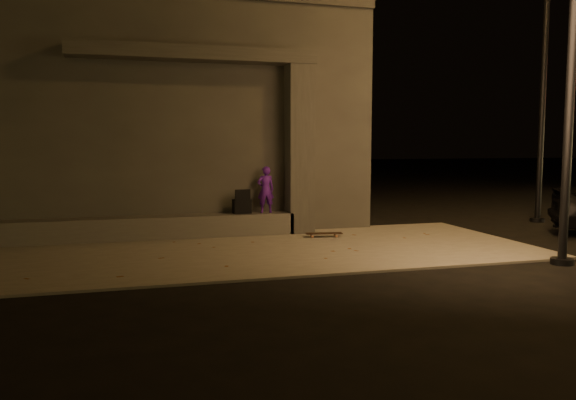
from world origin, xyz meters
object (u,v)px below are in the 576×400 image
object	(u,v)px
backpack	(242,205)
street_lamp_0	(574,6)
skateboarder	(266,190)
column	(299,150)
skateboard	(324,234)

from	to	relation	value
backpack	street_lamp_0	xyz separation A→B (m)	(4.50, -4.19, 3.45)
skateboarder	street_lamp_0	xyz separation A→B (m)	(3.98, -4.19, 3.13)
column	backpack	size ratio (longest dim) A/B	6.89
skateboard	street_lamp_0	distance (m)	6.02
skateboarder	skateboard	world-z (taller)	skateboarder
column	skateboard	xyz separation A→B (m)	(0.30, -0.79, -1.73)
backpack	street_lamp_0	world-z (taller)	street_lamp_0
skateboard	column	bearing A→B (deg)	119.57
column	backpack	distance (m)	1.73
column	skateboard	distance (m)	1.93
column	skateboarder	xyz separation A→B (m)	(-0.75, 0.00, -0.85)
backpack	street_lamp_0	bearing A→B (deg)	-47.53
skateboarder	street_lamp_0	distance (m)	6.57
backpack	skateboard	xyz separation A→B (m)	(1.57, -0.79, -0.56)
skateboarder	backpack	xyz separation A→B (m)	(-0.52, 0.00, -0.32)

